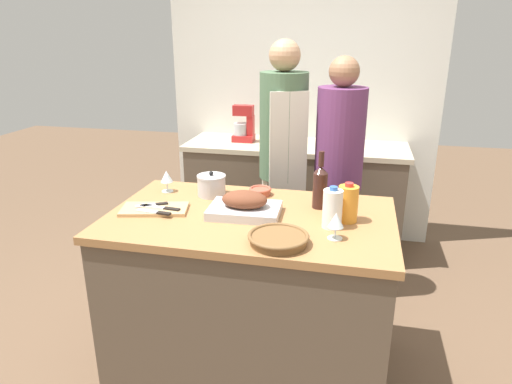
{
  "coord_description": "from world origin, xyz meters",
  "views": [
    {
      "loc": [
        0.51,
        -2.09,
        1.82
      ],
      "look_at": [
        0.0,
        0.13,
        1.02
      ],
      "focal_mm": 32.0,
      "sensor_mm": 36.0,
      "label": 1
    }
  ],
  "objects": [
    {
      "name": "stand_mixer",
      "position": [
        -0.46,
        1.66,
        1.05
      ],
      "size": [
        0.18,
        0.14,
        0.31
      ],
      "color": "#B22323",
      "rests_on": "back_counter"
    },
    {
      "name": "stock_pot",
      "position": [
        -0.28,
        0.24,
        1.0
      ],
      "size": [
        0.16,
        0.16,
        0.14
      ],
      "color": "#B7B7BC",
      "rests_on": "kitchen_island"
    },
    {
      "name": "person_cook_guest",
      "position": [
        0.39,
        0.93,
        0.94
      ],
      "size": [
        0.32,
        0.32,
        1.68
      ],
      "rotation": [
        0.0,
        0.0,
        -0.09
      ],
      "color": "beige",
      "rests_on": "ground_plane"
    },
    {
      "name": "person_cook_aproned",
      "position": [
        0.01,
        0.93,
        1.0
      ],
      "size": [
        0.34,
        0.36,
        1.78
      ],
      "rotation": [
        0.0,
        0.0,
        0.4
      ],
      "color": "beige",
      "rests_on": "ground_plane"
    },
    {
      "name": "juice_jug",
      "position": [
        0.48,
        0.03,
        1.03
      ],
      "size": [
        0.1,
        0.1,
        0.2
      ],
      "color": "orange",
      "rests_on": "kitchen_island"
    },
    {
      "name": "milk_jug",
      "position": [
        0.41,
        -0.06,
        1.03
      ],
      "size": [
        0.09,
        0.09,
        0.2
      ],
      "color": "white",
      "rests_on": "kitchen_island"
    },
    {
      "name": "back_counter",
      "position": [
        0.0,
        1.64,
        0.46
      ],
      "size": [
        1.86,
        0.6,
        0.93
      ],
      "color": "brown",
      "rests_on": "ground_plane"
    },
    {
      "name": "condiment_bottle_tall",
      "position": [
        0.22,
        1.65,
        0.99
      ],
      "size": [
        0.06,
        0.06,
        0.14
      ],
      "color": "#B28E2D",
      "rests_on": "back_counter"
    },
    {
      "name": "wine_glass_left",
      "position": [
        -0.56,
        0.25,
        1.02
      ],
      "size": [
        0.07,
        0.07,
        0.13
      ],
      "color": "silver",
      "rests_on": "kitchen_island"
    },
    {
      "name": "roasting_pan",
      "position": [
        -0.03,
        -0.0,
        0.99
      ],
      "size": [
        0.37,
        0.27,
        0.13
      ],
      "color": "#BCBCC1",
      "rests_on": "kitchen_island"
    },
    {
      "name": "back_wall",
      "position": [
        0.0,
        1.99,
        1.27
      ],
      "size": [
        2.36,
        0.1,
        2.55
      ],
      "color": "silver",
      "rests_on": "ground_plane"
    },
    {
      "name": "wine_glass_right",
      "position": [
        0.44,
        -0.19,
        1.02
      ],
      "size": [
        0.07,
        0.07,
        0.13
      ],
      "color": "silver",
      "rests_on": "kitchen_island"
    },
    {
      "name": "knife_chef",
      "position": [
        -0.46,
        -0.05,
        0.96
      ],
      "size": [
        0.23,
        0.05,
        0.01
      ],
      "color": "#B7B7BC",
      "rests_on": "cutting_board"
    },
    {
      "name": "knife_paring",
      "position": [
        -0.47,
        -0.12,
        0.96
      ],
      "size": [
        0.19,
        0.05,
        0.01
      ],
      "color": "#B7B7BC",
      "rests_on": "cutting_board"
    },
    {
      "name": "condiment_bottle_short",
      "position": [
        -0.13,
        1.75,
        0.99
      ],
      "size": [
        0.06,
        0.06,
        0.15
      ],
      "color": "#234C28",
      "rests_on": "back_counter"
    },
    {
      "name": "cutting_board",
      "position": [
        -0.5,
        -0.05,
        0.95
      ],
      "size": [
        0.37,
        0.25,
        0.02
      ],
      "color": "tan",
      "rests_on": "kitchen_island"
    },
    {
      "name": "knife_bread",
      "position": [
        -0.52,
        -0.02,
        0.96
      ],
      "size": [
        0.16,
        0.11,
        0.01
      ],
      "color": "#B7B7BC",
      "rests_on": "cutting_board"
    },
    {
      "name": "kitchen_island",
      "position": [
        0.0,
        0.0,
        0.47
      ],
      "size": [
        1.45,
        0.88,
        0.94
      ],
      "color": "brown",
      "rests_on": "ground_plane"
    },
    {
      "name": "wine_bottle_green",
      "position": [
        0.33,
        0.19,
        1.06
      ],
      "size": [
        0.08,
        0.08,
        0.31
      ],
      "color": "#381E19",
      "rests_on": "kitchen_island"
    },
    {
      "name": "ground_plane",
      "position": [
        0.0,
        0.0,
        0.0
      ],
      "size": [
        12.0,
        12.0,
        0.0
      ],
      "primitive_type": "plane",
      "color": "brown"
    },
    {
      "name": "mixing_bowl",
      "position": [
        -0.02,
        0.31,
        0.96
      ],
      "size": [
        0.13,
        0.13,
        0.04
      ],
      "color": "#A84C38",
      "rests_on": "kitchen_island"
    },
    {
      "name": "wicker_basket",
      "position": [
        0.2,
        -0.3,
        0.96
      ],
      "size": [
        0.27,
        0.27,
        0.05
      ],
      "color": "brown",
      "rests_on": "kitchen_island"
    }
  ]
}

